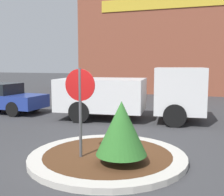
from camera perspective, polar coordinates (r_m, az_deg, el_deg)
ground_plane at (r=7.17m, az=-0.89°, el=-12.37°), size 120.00×120.00×0.00m
traffic_island at (r=7.15m, az=-0.89°, el=-11.84°), size 3.90×3.90×0.14m
stop_sign at (r=6.65m, az=-6.50°, el=0.14°), size 0.76×0.07×2.28m
island_shrub at (r=6.29m, az=1.92°, el=-6.10°), size 1.15×1.15×1.41m
utility_truck at (r=11.92m, az=4.20°, el=0.97°), size 6.30×2.99×2.23m
storefront_building at (r=25.04m, az=11.63°, el=10.22°), size 14.50×6.07×7.75m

